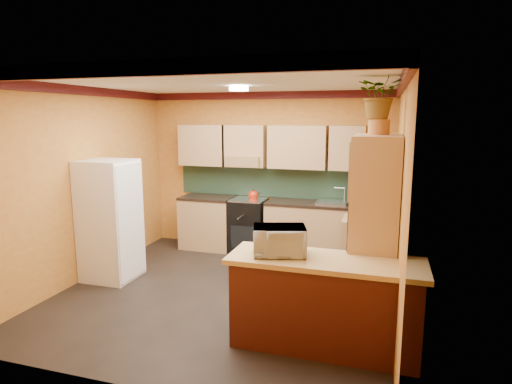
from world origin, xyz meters
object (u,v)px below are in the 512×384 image
at_px(fridge, 110,220).
at_px(breakfast_bar, 324,306).
at_px(stove, 249,225).
at_px(pantry, 374,233).
at_px(microwave, 279,241).
at_px(base_cabinets_back, 284,229).

bearing_deg(fridge, breakfast_bar, -17.93).
xyz_separation_m(stove, fridge, (-1.50, -1.75, 0.39)).
bearing_deg(pantry, microwave, -143.87).
bearing_deg(breakfast_bar, microwave, 180.00).
bearing_deg(breakfast_bar, pantry, 56.66).
xyz_separation_m(base_cabinets_back, breakfast_bar, (1.05, -2.77, 0.00)).
distance_m(stove, breakfast_bar, 3.24).
xyz_separation_m(stove, pantry, (2.10, -2.12, 0.59)).
xyz_separation_m(stove, breakfast_bar, (1.68, -2.77, -0.02)).
distance_m(stove, microwave, 3.09).
relative_size(base_cabinets_back, stove, 4.01).
height_order(fridge, breakfast_bar, fridge).
relative_size(fridge, breakfast_bar, 0.94).
xyz_separation_m(pantry, microwave, (-0.89, -0.65, 0.02)).
height_order(fridge, pantry, pantry).
relative_size(base_cabinets_back, breakfast_bar, 2.03).
height_order(base_cabinets_back, fridge, fridge).
bearing_deg(breakfast_bar, stove, 121.16).
height_order(fridge, microwave, fridge).
xyz_separation_m(fridge, breakfast_bar, (3.17, -1.03, -0.41)).
bearing_deg(pantry, stove, 134.72).
distance_m(fridge, breakfast_bar, 3.36).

